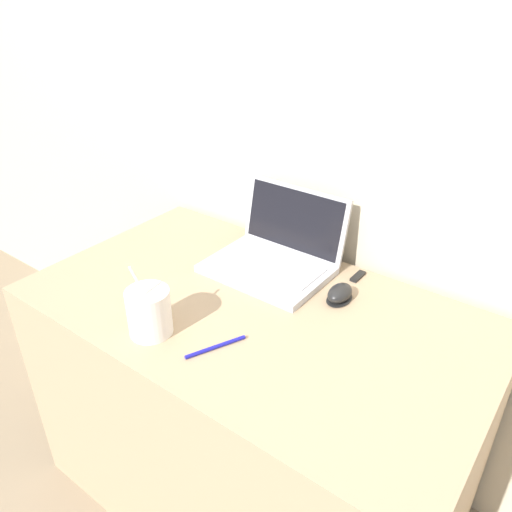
% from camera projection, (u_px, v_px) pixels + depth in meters
% --- Properties ---
extents(wall_back, '(7.00, 0.04, 2.50)m').
position_uv_depth(wall_back, '(341.00, 66.00, 1.26)').
color(wall_back, '#BCB299').
rests_on(wall_back, ground_plane).
extents(desk, '(1.18, 0.67, 0.72)m').
position_uv_depth(desk, '(253.00, 408.00, 1.44)').
color(desk, tan).
rests_on(desk, ground_plane).
extents(laptop, '(0.33, 0.28, 0.21)m').
position_uv_depth(laptop, '(276.00, 253.00, 1.41)').
color(laptop, '#ADADB2').
rests_on(laptop, desk).
extents(drink_cup, '(0.10, 0.10, 0.19)m').
position_uv_depth(drink_cup, '(149.00, 311.00, 1.14)').
color(drink_cup, silver).
rests_on(drink_cup, desk).
extents(computer_mouse, '(0.06, 0.09, 0.04)m').
position_uv_depth(computer_mouse, '(340.00, 294.00, 1.28)').
color(computer_mouse, black).
rests_on(computer_mouse, desk).
extents(usb_stick, '(0.02, 0.06, 0.01)m').
position_uv_depth(usb_stick, '(358.00, 276.00, 1.38)').
color(usb_stick, black).
rests_on(usb_stick, desk).
extents(pen, '(0.07, 0.14, 0.01)m').
position_uv_depth(pen, '(216.00, 347.00, 1.12)').
color(pen, '#191999').
rests_on(pen, desk).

